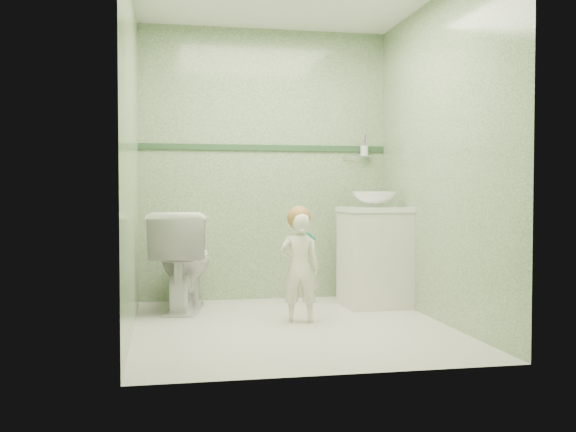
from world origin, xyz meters
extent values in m
plane|color=beige|center=(0.00, 0.00, 0.00)|extent=(2.50, 2.50, 0.00)
cube|color=gray|center=(0.00, 1.25, 1.20)|extent=(2.20, 0.04, 2.40)
cube|color=gray|center=(0.00, -1.25, 1.20)|extent=(2.20, 0.04, 2.40)
cube|color=gray|center=(-1.10, 0.00, 1.20)|extent=(0.04, 2.50, 2.40)
cube|color=gray|center=(1.10, 0.00, 1.20)|extent=(0.04, 2.50, 2.40)
cube|color=#2B4B2C|center=(0.00, 1.24, 1.35)|extent=(2.20, 0.02, 0.05)
cube|color=silver|center=(0.84, 0.70, 0.40)|extent=(0.52, 0.50, 0.80)
cube|color=white|center=(0.84, 0.70, 0.81)|extent=(0.54, 0.52, 0.04)
imported|color=white|center=(0.84, 0.70, 0.89)|extent=(0.37, 0.37, 0.13)
cylinder|color=silver|center=(0.84, 0.90, 0.95)|extent=(0.03, 0.03, 0.18)
cylinder|color=silver|center=(0.84, 0.85, 1.03)|extent=(0.02, 0.12, 0.02)
cylinder|color=silver|center=(0.84, 1.20, 1.28)|extent=(0.26, 0.02, 0.02)
cylinder|color=silver|center=(0.90, 1.18, 1.33)|extent=(0.07, 0.07, 0.09)
cylinder|color=purple|center=(0.90, 1.17, 1.40)|extent=(0.01, 0.01, 0.17)
cylinder|color=red|center=(0.91, 1.19, 1.40)|extent=(0.01, 0.01, 0.17)
imported|color=white|center=(-0.74, 0.80, 0.40)|extent=(0.58, 0.85, 0.80)
imported|color=white|center=(0.09, 0.15, 0.40)|extent=(0.32, 0.24, 0.80)
sphere|color=#A06D35|center=(0.09, 0.17, 0.76)|extent=(0.18, 0.18, 0.18)
cylinder|color=#107B78|center=(0.14, 0.01, 0.64)|extent=(0.10, 0.12, 0.06)
cube|color=white|center=(0.09, 0.07, 0.68)|extent=(0.03, 0.03, 0.02)
camera|label=1|loc=(-0.89, -4.51, 0.95)|focal=40.75mm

